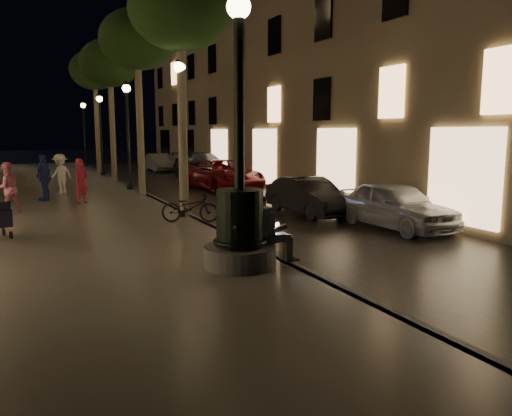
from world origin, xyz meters
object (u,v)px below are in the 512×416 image
lamp_curb_d (84,125)px  tree_third (110,64)px  fountain_lamppost (240,215)px  seated_man_laptop (268,227)px  car_third (223,175)px  bicycle (190,207)px  tree_near (180,11)px  car_fifth (159,162)px  car_rear (202,166)px  tree_second (137,41)px  pedestrian_red (81,181)px  car_second (309,196)px  lamp_curb_a (181,116)px  lamp_curb_b (128,121)px  pedestrian_white (61,174)px  tree_far (95,71)px  pedestrian_pink (7,188)px  pedestrian_blue (44,178)px  lamp_curb_c (101,124)px  car_front (395,205)px

lamp_curb_d → tree_third: bearing=-90.0°
fountain_lamppost → seated_man_laptop: size_ratio=3.80×
car_third → bicycle: bearing=-122.9°
tree_near → car_fifth: tree_near is taller
fountain_lamppost → car_rear: (6.00, 19.29, -0.44)m
tree_second → pedestrian_red: bearing=-145.5°
tree_third → car_second: (4.30, -12.34, -5.51)m
car_rear → pedestrian_red: bearing=-135.3°
lamp_curb_a → car_fifth: size_ratio=1.27×
lamp_curb_b → pedestrian_red: 5.02m
lamp_curb_a → pedestrian_white: size_ratio=2.90×
tree_far → pedestrian_pink: bearing=-108.1°
tree_second → pedestrian_white: 6.34m
pedestrian_white → pedestrian_blue: (-0.74, -2.09, 0.04)m
pedestrian_pink → pedestrian_white: pedestrian_white is taller
tree_far → pedestrian_blue: (-3.73, -12.36, -5.36)m
lamp_curb_d → car_rear: lamp_curb_d is taller
tree_second → car_second: (4.20, -6.34, -5.71)m
tree_far → car_fifth: bearing=24.5°
fountain_lamppost → car_second: 7.58m
fountain_lamppost → lamp_curb_a: size_ratio=1.08×
tree_third → car_fifth: (4.44, 7.99, -5.51)m
lamp_curb_c → tree_near: bearing=-89.8°
pedestrian_pink → seated_man_laptop: bearing=97.1°
tree_third → lamp_curb_d: size_ratio=1.50×
car_front → pedestrian_white: size_ratio=2.42×
tree_far → car_front: 22.84m
tree_third → lamp_curb_d: bearing=90.0°
seated_man_laptop → pedestrian_blue: pedestrian_blue is taller
tree_near → pedestrian_blue: bearing=123.3°
tree_third → fountain_lamppost: bearing=-92.2°
seated_man_laptop → bicycle: 4.96m
lamp_curb_c → car_fifth: (4.44, 3.99, -2.61)m
lamp_curb_b → car_rear: (5.30, 5.29, -2.46)m
lamp_curb_d → car_rear: size_ratio=0.90×
car_third → car_fifth: 12.46m
pedestrian_white → pedestrian_red: bearing=63.6°
tree_far → lamp_curb_c: bearing=-92.3°
lamp_curb_c → pedestrian_white: 9.05m
car_front → car_rear: (0.00, 16.77, 0.09)m
lamp_curb_b → lamp_curb_c: same height
car_third → tree_far: bearing=106.2°
lamp_curb_c → car_fifth: bearing=41.9°
pedestrian_white → tree_near: bearing=77.3°
lamp_curb_b → lamp_curb_c: bearing=90.0°
pedestrian_blue → tree_near: bearing=8.5°
lamp_curb_a → seated_man_laptop: bearing=-90.8°
fountain_lamppost → tree_near: (0.75, 6.00, 5.02)m
tree_far → pedestrian_red: bearing=-100.5°
bicycle → lamp_curb_d: bearing=26.6°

